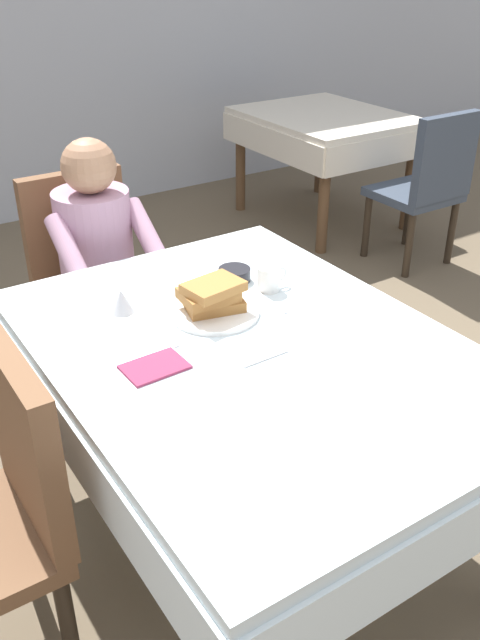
# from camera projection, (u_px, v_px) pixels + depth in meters

# --- Properties ---
(ground_plane) EXTENTS (14.00, 14.00, 0.00)m
(ground_plane) POSITION_uv_depth(u_px,v_px,m) (249.00, 529.00, 2.33)
(ground_plane) COLOR brown
(dining_table_main) EXTENTS (1.12, 1.52, 0.74)m
(dining_table_main) POSITION_uv_depth(u_px,v_px,m) (251.00, 370.00, 2.01)
(dining_table_main) COLOR silver
(dining_table_main) RESTS_ON ground
(chair_diner) EXTENTS (0.44, 0.45, 0.93)m
(chair_diner) POSITION_uv_depth(u_px,v_px,m) (88.00, 270.00, 2.91)
(chair_diner) COLOR brown
(chair_diner) RESTS_ON ground
(diner_person) EXTENTS (0.40, 0.43, 1.12)m
(diner_person) POSITION_uv_depth(u_px,v_px,m) (100.00, 252.00, 2.72)
(diner_person) COLOR #B2849E
(diner_person) RESTS_ON ground
(plate_breakfast) EXTENTS (0.28, 0.28, 0.02)m
(plate_breakfast) POSITION_uv_depth(u_px,v_px,m) (215.00, 312.00, 2.13)
(plate_breakfast) COLOR white
(plate_breakfast) RESTS_ON dining_table_main
(breakfast_stack) EXTENTS (0.20, 0.17, 0.10)m
(breakfast_stack) POSITION_uv_depth(u_px,v_px,m) (212.00, 295.00, 2.10)
(breakfast_stack) COLOR #A36B33
(breakfast_stack) RESTS_ON plate_breakfast
(cup_coffee) EXTENTS (0.11, 0.08, 0.08)m
(cup_coffee) POSITION_uv_depth(u_px,v_px,m) (269.00, 278.00, 2.25)
(cup_coffee) COLOR white
(cup_coffee) RESTS_ON dining_table_main
(bowl_butter) EXTENTS (0.11, 0.11, 0.04)m
(bowl_butter) POSITION_uv_depth(u_px,v_px,m) (234.00, 274.00, 2.33)
(bowl_butter) COLOR black
(bowl_butter) RESTS_ON dining_table_main
(syrup_pitcher) EXTENTS (0.08, 0.08, 0.07)m
(syrup_pitcher) POSITION_uv_depth(u_px,v_px,m) (122.00, 301.00, 2.13)
(syrup_pitcher) COLOR silver
(syrup_pitcher) RESTS_ON dining_table_main
(fork_left_of_plate) EXTENTS (0.02, 0.18, 0.00)m
(fork_left_of_plate) POSITION_uv_depth(u_px,v_px,m) (163.00, 333.00, 2.02)
(fork_left_of_plate) COLOR silver
(fork_left_of_plate) RESTS_ON dining_table_main
(knife_right_of_plate) EXTENTS (0.02, 0.20, 0.00)m
(knife_right_of_plate) POSITION_uv_depth(u_px,v_px,m) (268.00, 300.00, 2.20)
(knife_right_of_plate) COLOR silver
(knife_right_of_plate) RESTS_ON dining_table_main
(spoon_near_edge) EXTENTS (0.15, 0.02, 0.00)m
(spoon_near_edge) POSITION_uv_depth(u_px,v_px,m) (265.00, 358.00, 1.90)
(spoon_near_edge) COLOR silver
(spoon_near_edge) RESTS_ON dining_table_main
(napkin_folded) EXTENTS (0.17, 0.12, 0.01)m
(napkin_folded) POSITION_uv_depth(u_px,v_px,m) (155.00, 367.00, 1.86)
(napkin_folded) COLOR #8C2D4C
(napkin_folded) RESTS_ON dining_table_main
(background_table_far) EXTENTS (0.92, 1.12, 0.74)m
(background_table_far) POSITION_uv_depth(u_px,v_px,m) (324.00, 131.00, 4.60)
(background_table_far) COLOR silver
(background_table_far) RESTS_ON ground
(background_chair_empty) EXTENTS (0.44, 0.45, 0.93)m
(background_chair_empty) POSITION_uv_depth(u_px,v_px,m) (428.00, 181.00, 3.96)
(background_chair_empty) COLOR #384251
(background_chair_empty) RESTS_ON ground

